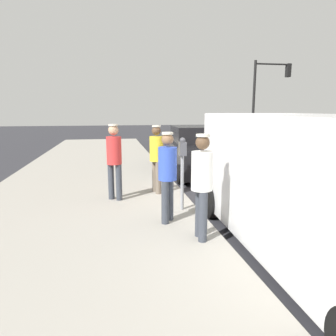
% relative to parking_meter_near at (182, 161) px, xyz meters
% --- Properties ---
extents(ground_plane, '(80.00, 80.00, 0.00)m').
position_rel_parking_meter_near_xyz_m(ground_plane, '(-1.35, -0.82, -1.18)').
color(ground_plane, '#2D2D33').
extents(sidewalk_slab, '(5.00, 32.00, 0.15)m').
position_rel_parking_meter_near_xyz_m(sidewalk_slab, '(2.15, -0.82, -1.11)').
color(sidewalk_slab, '#9E998E').
rests_on(sidewalk_slab, ground).
extents(parking_meter_near, '(0.14, 0.18, 1.52)m').
position_rel_parking_meter_near_xyz_m(parking_meter_near, '(0.00, 0.00, 0.00)').
color(parking_meter_near, gray).
rests_on(parking_meter_near, sidewalk_slab).
extents(pedestrian_in_blue, '(0.34, 0.34, 1.68)m').
position_rel_parking_meter_near_xyz_m(pedestrian_in_blue, '(0.43, 0.66, -0.07)').
color(pedestrian_in_blue, '#383D47').
rests_on(pedestrian_in_blue, sidewalk_slab).
extents(pedestrian_in_red, '(0.34, 0.34, 1.76)m').
position_rel_parking_meter_near_xyz_m(pedestrian_in_red, '(1.37, -1.00, -0.02)').
color(pedestrian_in_red, '#383D47').
rests_on(pedestrian_in_red, sidewalk_slab).
extents(pedestrian_in_yellow, '(0.34, 0.35, 1.70)m').
position_rel_parking_meter_near_xyz_m(pedestrian_in_yellow, '(0.33, -1.44, -0.06)').
color(pedestrian_in_yellow, '#726656').
rests_on(pedestrian_in_yellow, sidewalk_slab).
extents(pedestrian_in_white, '(0.34, 0.36, 1.70)m').
position_rel_parking_meter_near_xyz_m(pedestrian_in_white, '(0.04, 1.53, -0.05)').
color(pedestrian_in_white, '#383D47').
rests_on(pedestrian_in_white, sidewalk_slab).
extents(parked_van, '(2.23, 5.25, 2.15)m').
position_rel_parking_meter_near_xyz_m(parked_van, '(-1.50, 2.29, -0.03)').
color(parked_van, white).
rests_on(parked_van, ground).
extents(parked_sedan_behind, '(2.14, 4.49, 1.65)m').
position_rel_parking_meter_near_xyz_m(parked_sedan_behind, '(-1.58, -4.51, -0.43)').
color(parked_sedan_behind, black).
rests_on(parked_sedan_behind, ground).
extents(traffic_light_corner, '(2.48, 0.42, 5.20)m').
position_rel_parking_meter_near_xyz_m(traffic_light_corner, '(-8.18, -12.26, 2.34)').
color(traffic_light_corner, black).
rests_on(traffic_light_corner, ground).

